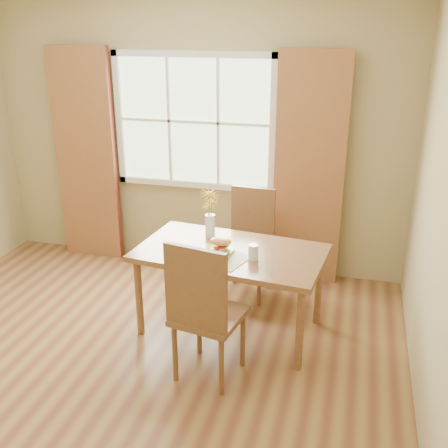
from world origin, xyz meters
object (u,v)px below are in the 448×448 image
croissant_sandwich (221,246)px  chair_near (203,308)px  chair_far (250,237)px  flower_vase (210,209)px  water_glass (253,253)px  dining_table (231,259)px

croissant_sandwich → chair_near: bearing=-84.1°
chair_far → flower_vase: bearing=-112.0°
croissant_sandwich → water_glass: croissant_sandwich is taller
dining_table → croissant_sandwich: size_ratio=8.33×
chair_far → flower_vase: (-0.24, -0.49, 0.42)m
water_glass → flower_vase: (-0.44, 0.34, 0.19)m
dining_table → chair_far: size_ratio=1.56×
water_glass → dining_table: bearing=149.9°
croissant_sandwich → dining_table: bearing=68.9°
dining_table → water_glass: size_ratio=12.86×
dining_table → flower_vase: bearing=143.5°
croissant_sandwich → flower_vase: size_ratio=0.45×
dining_table → croissant_sandwich: (-0.05, -0.12, 0.16)m
chair_far → water_glass: bearing=-72.5°
dining_table → water_glass: water_glass is taller
chair_far → flower_vase: size_ratio=2.40×
chair_far → croissant_sandwich: 0.86m
croissant_sandwich → water_glass: 0.26m
chair_near → flower_vase: flower_vase is taller
chair_far → croissant_sandwich: bearing=-90.3°
chair_near → water_glass: 0.66m
chair_far → flower_vase: flower_vase is taller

